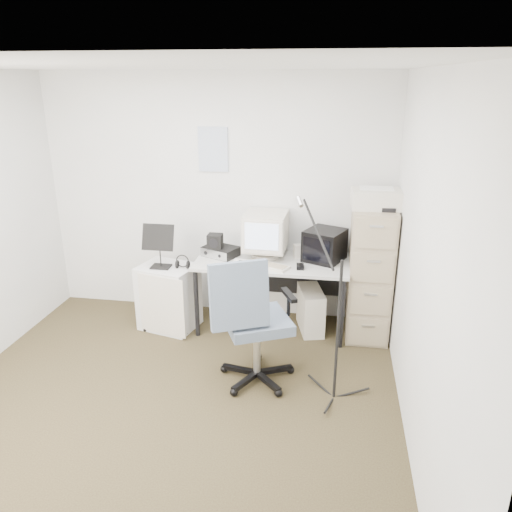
# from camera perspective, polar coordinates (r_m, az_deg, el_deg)

# --- Properties ---
(floor) EXTENTS (3.60, 3.60, 0.01)m
(floor) POSITION_cam_1_polar(r_m,az_deg,el_deg) (4.14, -10.09, -16.66)
(floor) COLOR #2F2518
(floor) RESTS_ON ground
(ceiling) EXTENTS (3.60, 3.60, 0.01)m
(ceiling) POSITION_cam_1_polar(r_m,az_deg,el_deg) (3.34, -12.82, 20.48)
(ceiling) COLOR white
(ceiling) RESTS_ON ground
(wall_back) EXTENTS (3.60, 0.02, 2.50)m
(wall_back) POSITION_cam_1_polar(r_m,az_deg,el_deg) (5.20, -4.52, 6.59)
(wall_back) COLOR silver
(wall_back) RESTS_ON ground
(wall_right) EXTENTS (0.02, 3.60, 2.50)m
(wall_right) POSITION_cam_1_polar(r_m,az_deg,el_deg) (3.39, 18.64, -1.76)
(wall_right) COLOR silver
(wall_right) RESTS_ON ground
(wall_calendar) EXTENTS (0.30, 0.02, 0.44)m
(wall_calendar) POSITION_cam_1_polar(r_m,az_deg,el_deg) (5.10, -4.93, 12.04)
(wall_calendar) COLOR white
(wall_calendar) RESTS_ON wall_back
(filing_cabinet) EXTENTS (0.40, 0.60, 1.30)m
(filing_cabinet) POSITION_cam_1_polar(r_m,az_deg,el_deg) (4.95, 12.88, -1.86)
(filing_cabinet) COLOR #9F927C
(filing_cabinet) RESTS_ON floor
(printer) EXTENTS (0.46, 0.33, 0.17)m
(printer) POSITION_cam_1_polar(r_m,az_deg,el_deg) (4.70, 13.58, 6.36)
(printer) COLOR silver
(printer) RESTS_ON filing_cabinet
(desk) EXTENTS (1.50, 0.70, 0.73)m
(desk) POSITION_cam_1_polar(r_m,az_deg,el_deg) (5.05, 1.81, -4.40)
(desk) COLOR #ADADAD
(desk) RESTS_ON floor
(crt_monitor) EXTENTS (0.42, 0.44, 0.45)m
(crt_monitor) POSITION_cam_1_polar(r_m,az_deg,el_deg) (4.95, 1.11, 2.42)
(crt_monitor) COLOR silver
(crt_monitor) RESTS_ON desk
(crt_tv) EXTENTS (0.45, 0.46, 0.31)m
(crt_tv) POSITION_cam_1_polar(r_m,az_deg,el_deg) (4.92, 7.84, 1.24)
(crt_tv) COLOR black
(crt_tv) RESTS_ON desk
(desk_speaker) EXTENTS (0.09, 0.09, 0.14)m
(desk_speaker) POSITION_cam_1_polar(r_m,az_deg,el_deg) (4.98, 4.76, 0.55)
(desk_speaker) COLOR beige
(desk_speaker) RESTS_ON desk
(keyboard) EXTENTS (0.46, 0.31, 0.02)m
(keyboard) POSITION_cam_1_polar(r_m,az_deg,el_deg) (4.75, 1.28, -1.07)
(keyboard) COLOR silver
(keyboard) RESTS_ON desk
(mouse) EXTENTS (0.08, 0.12, 0.03)m
(mouse) POSITION_cam_1_polar(r_m,az_deg,el_deg) (4.72, 5.07, -1.20)
(mouse) COLOR black
(mouse) RESTS_ON desk
(radio_receiver) EXTENTS (0.40, 0.35, 0.09)m
(radio_receiver) POSITION_cam_1_polar(r_m,az_deg,el_deg) (5.04, -4.06, 0.55)
(radio_receiver) COLOR black
(radio_receiver) RESTS_ON desk
(radio_speaker) EXTENTS (0.14, 0.13, 0.14)m
(radio_speaker) POSITION_cam_1_polar(r_m,az_deg,el_deg) (4.97, -4.70, 1.71)
(radio_speaker) COLOR black
(radio_speaker) RESTS_ON radio_receiver
(papers) EXTENTS (0.22, 0.29, 0.02)m
(papers) POSITION_cam_1_polar(r_m,az_deg,el_deg) (4.77, -1.66, -0.99)
(papers) COLOR white
(papers) RESTS_ON desk
(pc_tower) EXTENTS (0.31, 0.50, 0.43)m
(pc_tower) POSITION_cam_1_polar(r_m,az_deg,el_deg) (5.09, 6.26, -6.11)
(pc_tower) COLOR silver
(pc_tower) RESTS_ON floor
(office_chair) EXTENTS (0.87, 0.87, 1.13)m
(office_chair) POSITION_cam_1_polar(r_m,az_deg,el_deg) (4.10, 0.12, -7.27)
(office_chair) COLOR slate
(office_chair) RESTS_ON floor
(side_cart) EXTENTS (0.62, 0.54, 0.66)m
(side_cart) POSITION_cam_1_polar(r_m,az_deg,el_deg) (5.15, -9.93, -4.59)
(side_cart) COLOR silver
(side_cart) RESTS_ON floor
(music_stand) EXTENTS (0.35, 0.25, 0.46)m
(music_stand) POSITION_cam_1_polar(r_m,az_deg,el_deg) (4.93, -10.96, 1.18)
(music_stand) COLOR black
(music_stand) RESTS_ON side_cart
(headphones) EXTENTS (0.18, 0.18, 0.03)m
(headphones) POSITION_cam_1_polar(r_m,az_deg,el_deg) (4.94, -8.39, -0.87)
(headphones) COLOR black
(headphones) RESTS_ON side_cart
(mic_stand) EXTENTS (0.03, 0.03, 1.54)m
(mic_stand) POSITION_cam_1_polar(r_m,az_deg,el_deg) (3.84, 9.47, -6.18)
(mic_stand) COLOR black
(mic_stand) RESTS_ON floor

